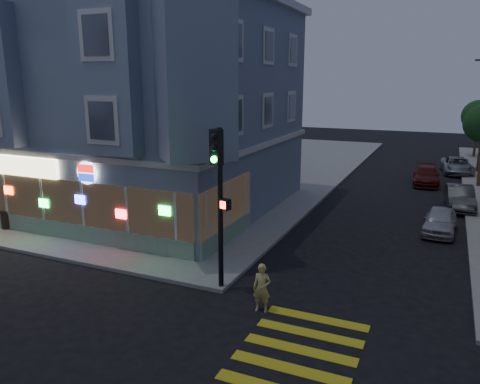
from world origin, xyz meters
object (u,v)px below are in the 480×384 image
Objects in this scene: street_tree_far at (478,116)px; parked_car_d at (457,166)px; traffic_signal at (219,183)px; parked_car_c at (426,176)px; parked_car_b at (460,198)px; trash_can at (7,219)px; parked_car_a at (440,221)px; running_child at (262,288)px.

parked_car_d is at bearing -99.76° from street_tree_far.
traffic_signal is (-9.38, -35.84, 0.03)m from street_tree_far.
parked_car_b is at bearing -74.15° from parked_car_c.
trash_can is (-12.65, 1.84, -3.36)m from traffic_signal.
parked_car_c is at bearing -104.12° from street_tree_far.
street_tree_far reaches higher than parked_car_b.
street_tree_far is 9.81m from parked_car_d.
parked_car_c is at bearing 104.04° from parked_car_b.
street_tree_far is 1.15× the size of parked_car_d.
parked_car_a is 5.28m from parked_car_b.
trash_can is (-20.52, -13.54, -0.07)m from parked_car_b.
parked_car_a is 11.41m from parked_car_c.
parked_car_c is 0.76× the size of traffic_signal.
parked_car_d is 0.82× the size of traffic_signal.
running_child is at bearing -115.23° from parked_car_b.
running_child reaches higher than trash_can.
parked_car_c is 26.97m from trash_can.
street_tree_far is at bearing 72.87° from parked_car_c.
traffic_signal is at bearing -104.66° from street_tree_far.
traffic_signal reaches higher than running_child.
traffic_signal reaches higher than trash_can.
street_tree_far is 15.12m from parked_car_c.
running_child reaches higher than parked_car_a.
parked_car_b is at bearing 60.87° from running_child.
street_tree_far is at bearing 73.45° from parked_car_d.
parked_car_b is 0.72× the size of traffic_signal.
parked_car_b reaches higher than parked_car_c.
trash_can is (-22.02, -34.00, -3.34)m from street_tree_far.
parked_car_d is at bearing 69.09° from running_child.
trash_can is (-19.59, -8.34, -0.01)m from parked_car_a.
parked_car_d is at bearing 89.91° from parked_car_a.
running_child reaches higher than parked_car_d.
traffic_signal is at bearing -121.94° from parked_car_b.
trash_can is at bearing -154.01° from parked_car_a.
street_tree_far reaches higher than parked_car_d.
parked_car_a is at bearing -95.43° from street_tree_far.
traffic_signal is at bearing -121.35° from parked_car_a.
parked_car_b is 0.95× the size of parked_car_c.
parked_car_d is at bearing 87.12° from traffic_signal.
parked_car_c is at bearing -118.14° from parked_car_d.
parked_car_a is 16.57m from parked_car_d.
street_tree_far reaches higher than trash_can.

